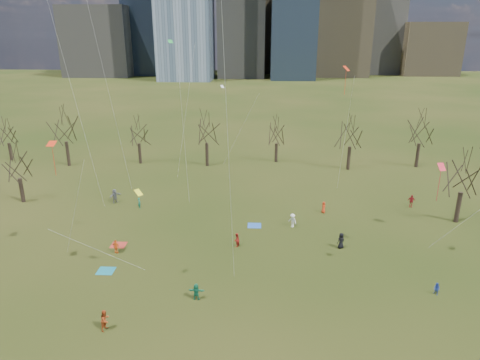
{
  "coord_description": "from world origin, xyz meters",
  "views": [
    {
      "loc": [
        1.99,
        -30.72,
        21.55
      ],
      "look_at": [
        0.0,
        12.0,
        7.0
      ],
      "focal_mm": 32.0,
      "sensor_mm": 36.0,
      "label": 1
    }
  ],
  "objects_px": {
    "blanket_navy": "(254,226)",
    "blanket_crimson": "(119,245)",
    "blanket_teal": "(106,271)",
    "person_4": "(116,247)",
    "person_2": "(105,320)"
  },
  "relations": [
    {
      "from": "blanket_teal",
      "to": "blanket_crimson",
      "type": "relative_size",
      "value": 1.0
    },
    {
      "from": "blanket_navy",
      "to": "blanket_crimson",
      "type": "relative_size",
      "value": 1.0
    },
    {
      "from": "blanket_navy",
      "to": "person_2",
      "type": "relative_size",
      "value": 0.93
    },
    {
      "from": "person_4",
      "to": "blanket_navy",
      "type": "bearing_deg",
      "value": -138.15
    },
    {
      "from": "blanket_teal",
      "to": "person_4",
      "type": "bearing_deg",
      "value": 91.28
    },
    {
      "from": "blanket_teal",
      "to": "person_2",
      "type": "distance_m",
      "value": 9.04
    },
    {
      "from": "blanket_teal",
      "to": "person_2",
      "type": "height_order",
      "value": "person_2"
    },
    {
      "from": "person_2",
      "to": "person_4",
      "type": "height_order",
      "value": "person_2"
    },
    {
      "from": "blanket_teal",
      "to": "blanket_crimson",
      "type": "distance_m",
      "value": 5.36
    },
    {
      "from": "blanket_navy",
      "to": "person_4",
      "type": "xyz_separation_m",
      "value": [
        -14.23,
        -7.46,
        0.74
      ]
    },
    {
      "from": "blanket_navy",
      "to": "blanket_crimson",
      "type": "xyz_separation_m",
      "value": [
        -14.62,
        -5.66,
        0.0
      ]
    },
    {
      "from": "blanket_navy",
      "to": "person_2",
      "type": "bearing_deg",
      "value": -119.78
    },
    {
      "from": "blanket_teal",
      "to": "blanket_navy",
      "type": "height_order",
      "value": "same"
    },
    {
      "from": "person_2",
      "to": "person_4",
      "type": "xyz_separation_m",
      "value": [
        -3.08,
        12.02,
        -0.1
      ]
    },
    {
      "from": "blanket_teal",
      "to": "person_4",
      "type": "relative_size",
      "value": 1.05
    }
  ]
}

